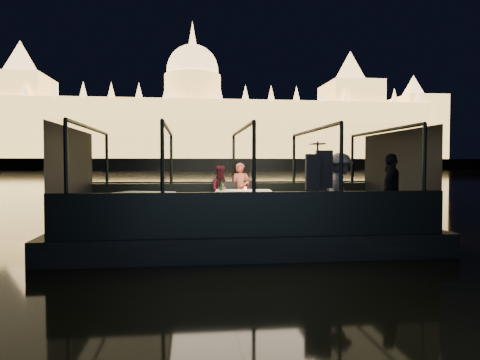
{
  "coord_description": "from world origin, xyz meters",
  "views": [
    {
      "loc": [
        -1.27,
        -10.41,
        1.95
      ],
      "look_at": [
        0.0,
        0.4,
        1.55
      ],
      "focal_mm": 32.0,
      "sensor_mm": 36.0,
      "label": 1
    }
  ],
  "objects": [
    {
      "name": "person_woman_coral",
      "position": [
        0.15,
        1.6,
        1.25
      ],
      "size": [
        0.59,
        0.45,
        1.49
      ],
      "primitive_type": "imported",
      "rotation": [
        0.0,
        0.0,
        -0.18
      ],
      "color": "#E26552",
      "rests_on": "boat_deck"
    },
    {
      "name": "gunwale_starboard",
      "position": [
        0.0,
        -2.0,
        0.95
      ],
      "size": [
        8.0,
        0.08,
        0.9
      ],
      "primitive_type": "cube",
      "color": "black",
      "rests_on": "boat_deck"
    },
    {
      "name": "river_water",
      "position": [
        0.0,
        80.0,
        0.0
      ],
      "size": [
        500.0,
        500.0,
        0.0
      ],
      "primitive_type": "plane",
      "color": "black",
      "rests_on": "ground"
    },
    {
      "name": "wine_bottle",
      "position": [
        -0.46,
        0.61,
        1.42
      ],
      "size": [
        0.08,
        0.08,
        0.3
      ],
      "primitive_type": "cylinder",
      "rotation": [
        0.0,
        0.0,
        0.4
      ],
      "color": "#14371D",
      "rests_on": "dining_table_central"
    },
    {
      "name": "passenger_dark",
      "position": [
        3.14,
        -1.46,
        1.35
      ],
      "size": [
        0.96,
        1.03,
        1.7
      ],
      "primitive_type": "imported",
      "rotation": [
        0.0,
        0.0,
        4.02
      ],
      "color": "black",
      "rests_on": "boat_deck"
    },
    {
      "name": "end_wall_fore",
      "position": [
        -4.0,
        0.0,
        1.65
      ],
      "size": [
        0.02,
        4.0,
        2.3
      ],
      "primitive_type": null,
      "color": "black",
      "rests_on": "boat_deck"
    },
    {
      "name": "bread_basket",
      "position": [
        -0.42,
        0.95,
        1.31
      ],
      "size": [
        0.21,
        0.21,
        0.08
      ],
      "primitive_type": "cylinder",
      "rotation": [
        0.0,
        0.0,
        0.07
      ],
      "color": "brown",
      "rests_on": "dining_table_central"
    },
    {
      "name": "wine_glass_red",
      "position": [
        0.3,
        1.04,
        1.36
      ],
      "size": [
        0.08,
        0.08,
        0.18
      ],
      "primitive_type": null,
      "rotation": [
        0.0,
        0.0,
        -0.26
      ],
      "color": "silver",
      "rests_on": "dining_table_central"
    },
    {
      "name": "chair_port_left",
      "position": [
        -0.18,
        1.23,
        0.95
      ],
      "size": [
        0.52,
        0.52,
        0.95
      ],
      "primitive_type": "cube",
      "rotation": [
        0.0,
        0.0,
        0.2
      ],
      "color": "black",
      "rests_on": "boat_deck"
    },
    {
      "name": "boat_deck",
      "position": [
        0.0,
        0.0,
        0.48
      ],
      "size": [
        8.0,
        4.0,
        0.04
      ],
      "primitive_type": "cube",
      "color": "black",
      "rests_on": "boat_hull"
    },
    {
      "name": "canopy_ribs",
      "position": [
        0.0,
        0.0,
        1.65
      ],
      "size": [
        8.0,
        4.0,
        2.3
      ],
      "primitive_type": null,
      "color": "black",
      "rests_on": "boat_deck"
    },
    {
      "name": "plate_far",
      "position": [
        -0.33,
        0.91,
        1.27
      ],
      "size": [
        0.33,
        0.33,
        0.02
      ],
      "primitive_type": "cylinder",
      "rotation": [
        0.0,
        0.0,
        -0.32
      ],
      "color": "silver",
      "rests_on": "dining_table_central"
    },
    {
      "name": "dining_table_aft",
      "position": [
        -2.47,
        0.83,
        0.89
      ],
      "size": [
        1.66,
        1.46,
        0.73
      ],
      "primitive_type": "cube",
      "rotation": [
        0.0,
        0.0,
        -0.4
      ],
      "color": "white",
      "rests_on": "boat_deck"
    },
    {
      "name": "embankment",
      "position": [
        0.0,
        210.0,
        1.0
      ],
      "size": [
        400.0,
        140.0,
        6.0
      ],
      "primitive_type": "cube",
      "color": "#423D33",
      "rests_on": "ground"
    },
    {
      "name": "end_wall_aft",
      "position": [
        4.0,
        0.0,
        1.65
      ],
      "size": [
        0.02,
        4.0,
        2.3
      ],
      "primitive_type": null,
      "color": "black",
      "rests_on": "boat_deck"
    },
    {
      "name": "amber_candle",
      "position": [
        0.18,
        0.71,
        1.31
      ],
      "size": [
        0.07,
        0.07,
        0.09
      ],
      "primitive_type": "cylinder",
      "rotation": [
        0.0,
        0.0,
        -0.11
      ],
      "color": "orange",
      "rests_on": "dining_table_central"
    },
    {
      "name": "passenger_stripe",
      "position": [
        1.97,
        -1.41,
        1.35
      ],
      "size": [
        0.69,
        1.14,
        1.71
      ],
      "primitive_type": "imported",
      "rotation": [
        0.0,
        0.0,
        1.63
      ],
      "color": "silver",
      "rests_on": "boat_deck"
    },
    {
      "name": "boat_hull",
      "position": [
        0.0,
        0.0,
        0.0
      ],
      "size": [
        8.6,
        4.4,
        1.0
      ],
      "primitive_type": "cube",
      "color": "black",
      "rests_on": "river_water"
    },
    {
      "name": "chair_port_right",
      "position": [
        0.33,
        1.36,
        0.95
      ],
      "size": [
        0.58,
        0.58,
        0.99
      ],
      "primitive_type": "cube",
      "rotation": [
        0.0,
        0.0,
        -0.32
      ],
      "color": "black",
      "rests_on": "boat_deck"
    },
    {
      "name": "coat_stand",
      "position": [
        1.41,
        -1.64,
        1.4
      ],
      "size": [
        0.65,
        0.58,
        1.93
      ],
      "primitive_type": null,
      "rotation": [
        0.0,
        0.0,
        -0.33
      ],
      "color": "black",
      "rests_on": "boat_deck"
    },
    {
      "name": "person_man_maroon",
      "position": [
        -0.39,
        1.54,
        1.25
      ],
      "size": [
        0.74,
        0.6,
        1.42
      ],
      "primitive_type": "imported",
      "rotation": [
        0.0,
        0.0,
        0.12
      ],
      "color": "#3C111A",
      "rests_on": "boat_deck"
    },
    {
      "name": "cabin_roof_glass",
      "position": [
        0.0,
        0.0,
        2.8
      ],
      "size": [
        8.0,
        4.0,
        0.02
      ],
      "primitive_type": null,
      "color": "#99B2B2",
      "rests_on": "boat_deck"
    },
    {
      "name": "cabin_glass_starboard",
      "position": [
        0.0,
        -2.0,
        2.1
      ],
      "size": [
        8.0,
        0.02,
        1.4
      ],
      "primitive_type": null,
      "color": "#99B2B2",
      "rests_on": "gunwale_starboard"
    },
    {
      "name": "dining_table_central",
      "position": [
        0.14,
        0.77,
        0.89
      ],
      "size": [
        1.55,
        1.19,
        0.77
      ],
      "primitive_type": "cube",
      "rotation": [
        0.0,
        0.0,
        -0.1
      ],
      "color": "silver",
      "rests_on": "boat_deck"
    },
    {
      "name": "parliament_building",
      "position": [
        0.0,
        175.0,
        29.0
      ],
      "size": [
        220.0,
        32.0,
        60.0
      ],
      "primitive_type": null,
      "color": "#F2D18C",
      "rests_on": "embankment"
    },
    {
      "name": "gunwale_port",
      "position": [
        0.0,
        2.0,
        0.95
      ],
      "size": [
        8.0,
        0.08,
        0.9
      ],
      "primitive_type": "cube",
      "color": "black",
      "rests_on": "boat_deck"
    },
    {
      "name": "cabin_glass_port",
      "position": [
        0.0,
        2.0,
        2.1
      ],
      "size": [
        8.0,
        0.02,
        1.4
      ],
      "primitive_type": null,
      "color": "#99B2B2",
      "rests_on": "gunwale_port"
    },
    {
      "name": "wine_glass_white",
      "position": [
        -0.41,
        0.69,
        1.36
      ],
      "size": [
        0.08,
        0.08,
        0.18
      ],
      "primitive_type": null,
      "rotation": [
        0.0,
        0.0,
        0.41
      ],
      "color": "silver",
      "rests_on": "dining_table_central"
    },
    {
      "name": "plate_near",
      "position": [
        0.39,
        0.56,
        1.27
      ],
      "size": [
        0.27,
        0.27,
        0.01
      ],
      "primitive_type": "cylinder",
      "rotation": [
        0.0,
        0.0,
        0.32
      ],
      "color": "white",
      "rests_on": "dining_table_central"
    }
  ]
}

